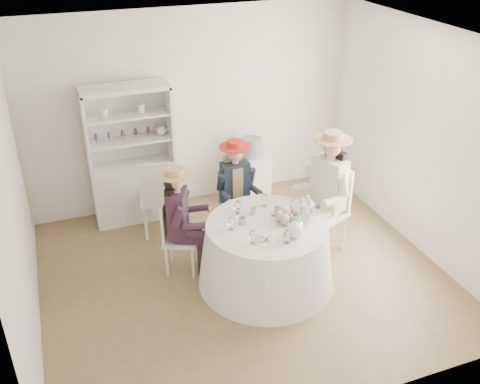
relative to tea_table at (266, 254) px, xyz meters
name	(u,v)px	position (x,y,z in m)	size (l,w,h in m)	color
ground	(243,275)	(-0.20, 0.19, -0.38)	(4.50, 4.50, 0.00)	brown
ceiling	(244,40)	(-0.20, 0.19, 2.32)	(4.50, 4.50, 0.00)	white
wall_back	(191,110)	(-0.20, 2.19, 0.97)	(4.50, 4.50, 0.00)	white
wall_front	(339,284)	(-0.20, -1.81, 0.97)	(4.50, 4.50, 0.00)	white
wall_left	(14,209)	(-2.45, 0.19, 0.97)	(4.50, 4.50, 0.00)	white
wall_right	(422,141)	(2.05, 0.19, 0.97)	(4.50, 4.50, 0.00)	white
tea_table	(266,254)	(0.00, 0.00, 0.00)	(1.53, 1.53, 0.76)	white
hutch	(133,173)	(-1.10, 1.94, 0.28)	(1.22, 0.74, 1.86)	silver
side_table	(251,177)	(0.55, 1.87, -0.04)	(0.44, 0.44, 0.68)	silver
hatbox	(251,147)	(0.55, 1.87, 0.43)	(0.27, 0.27, 0.27)	black
guest_left	(180,215)	(-0.83, 0.55, 0.37)	(0.56, 0.51, 1.33)	silver
guest_mid	(236,185)	(0.00, 0.99, 0.37)	(0.48, 0.50, 1.33)	silver
guest_right	(327,186)	(0.92, 0.36, 0.50)	(0.65, 0.59, 1.56)	silver
spare_chair	(158,196)	(-0.91, 1.37, 0.20)	(0.52, 0.52, 1.08)	silver
teacup_a	(243,221)	(-0.24, 0.11, 0.42)	(0.08, 0.08, 0.07)	white
teacup_b	(253,211)	(-0.06, 0.26, 0.42)	(0.07, 0.07, 0.06)	white
teacup_c	(278,210)	(0.21, 0.19, 0.41)	(0.08, 0.08, 0.06)	white
flower_bowl	(288,221)	(0.22, -0.06, 0.41)	(0.20, 0.20, 0.05)	white
flower_arrangement	(284,214)	(0.20, -0.01, 0.48)	(0.20, 0.20, 0.08)	#CA6578
table_teapot	(295,230)	(0.18, -0.32, 0.46)	(0.25, 0.18, 0.18)	white
sandwich_plate	(265,239)	(-0.14, -0.28, 0.40)	(0.24, 0.24, 0.05)	white
cupcake_stand	(305,210)	(0.46, 0.00, 0.47)	(0.25, 0.25, 0.24)	white
stemware_set	(267,218)	(0.00, 0.00, 0.46)	(0.85, 0.85, 0.15)	white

